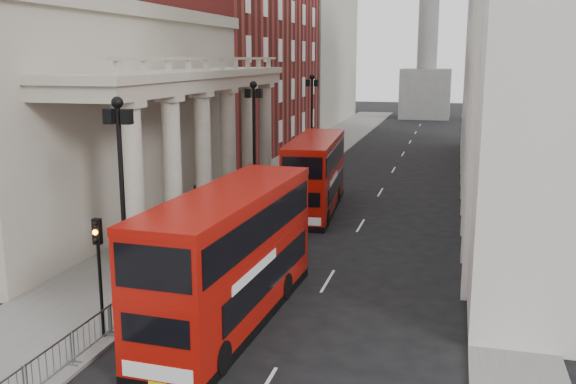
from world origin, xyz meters
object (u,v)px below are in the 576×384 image
Objects in this scene: pedestrian_c at (222,204)px; lamp_post_south at (122,193)px; lamp_post_mid at (254,140)px; bus_far at (315,173)px; bus_near at (231,254)px; pedestrian_b at (196,198)px; pedestrian_a at (145,230)px; lamp_post_north at (312,117)px; traffic_light at (98,256)px; monument_column at (429,18)px.

lamp_post_south is at bearing -56.76° from pedestrian_c.
bus_far is (3.16, 3.05, -2.42)m from lamp_post_mid.
lamp_post_south is 0.71× the size of bus_near.
bus_far reaches higher than pedestrian_b.
pedestrian_a is at bearing -127.00° from bus_far.
lamp_post_north is 34.07m from traffic_light.
bus_far is at bearing -76.30° from lamp_post_north.
lamp_post_south reaches higher than pedestrian_a.
pedestrian_a is (-7.52, 7.72, -1.60)m from bus_near.
traffic_light is 4.75m from bus_near.
bus_near is 15.93m from pedestrian_c.
pedestrian_c is at bearing 133.81° from pedestrian_b.
lamp_post_mid is at bearing 90.32° from traffic_light.
bus_far is 6.93× the size of pedestrian_c.
lamp_post_mid is 4.85× the size of pedestrian_b.
pedestrian_c is (-1.92, -16.54, -3.98)m from lamp_post_north.
lamp_post_south reaches higher than bus_near.
lamp_post_mid is 5.14× the size of pedestrian_c.
lamp_post_south is at bearing -166.80° from bus_near.
monument_column is 12.60× the size of traffic_light.
monument_column is at bearing 109.44° from pedestrian_c.
bus_far reaches higher than pedestrian_a.
pedestrian_b is at bearing -164.90° from bus_far.
bus_far is at bearing 178.11° from pedestrian_b.
pedestrian_b is at bearing 78.85° from pedestrian_a.
monument_column is 33.51× the size of pedestrian_c.
bus_near is at bearing 35.79° from traffic_light.
pedestrian_b is (-7.26, -2.58, -1.51)m from bus_far.
traffic_light is 11.31m from pedestrian_a.
monument_column is 74.58m from pedestrian_c.
pedestrian_a is at bearing -77.27° from pedestrian_c.
monument_column is 91.17m from traffic_light.
lamp_post_mid is (0.00, 16.00, 0.00)m from lamp_post_south.
bus_far is (3.06, 21.07, -0.62)m from traffic_light.
monument_column is at bearing 84.76° from lamp_post_mid.
pedestrian_b is (-4.11, -15.54, -3.93)m from lamp_post_north.
lamp_post_north is (-6.60, -56.00, -11.07)m from monument_column.
traffic_light is (0.10, -18.02, -1.80)m from lamp_post_mid.
lamp_post_south is at bearing -90.00° from lamp_post_north.
lamp_post_mid and lamp_post_north have the same top height.
pedestrian_a is (-3.59, -7.53, -3.89)m from lamp_post_mid.
lamp_post_north reaches higher than bus_far.
lamp_post_south is 1.93× the size of traffic_light.
pedestrian_b is (-10.71, -71.54, -15.00)m from monument_column.
lamp_post_north reaches higher than bus_near.
pedestrian_b is at bearing -98.51° from monument_column.
pedestrian_c is at bearing -96.70° from monument_column.
bus_near is 18.32m from bus_far.
monument_column reaches higher than traffic_light.
bus_near is at bearing 10.73° from lamp_post_south.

